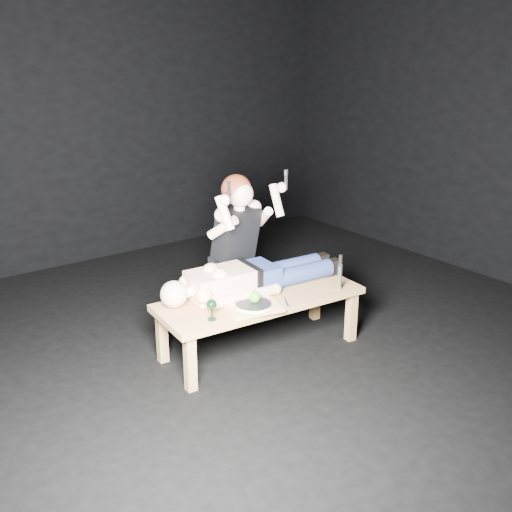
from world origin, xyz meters
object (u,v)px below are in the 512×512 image
object	(u,v)px
kneeling_woman	(229,250)
carving_knife	(340,272)
lying_man	(255,273)
serving_tray	(253,307)
goblet	(212,310)
table	(260,323)

from	to	relation	value
kneeling_woman	carving_knife	xyz separation A→B (m)	(0.49, -0.77, -0.07)
lying_man	serving_tray	xyz separation A→B (m)	(-0.24, -0.30, -0.11)
goblet	carving_knife	xyz separation A→B (m)	(1.07, -0.13, 0.07)
serving_tray	carving_knife	size ratio (longest dim) A/B	1.34
kneeling_woman	carving_knife	world-z (taller)	kneeling_woman
lying_man	carving_knife	bearing A→B (deg)	-34.32
lying_man	carving_knife	distance (m)	0.64
kneeling_woman	serving_tray	world-z (taller)	kneeling_woman
table	carving_knife	size ratio (longest dim) A/B	5.53
table	kneeling_woman	distance (m)	0.67
lying_man	kneeling_woman	distance (m)	0.37
lying_man	goblet	distance (m)	0.63
table	goblet	xyz separation A→B (m)	(-0.51, -0.14, 0.30)
kneeling_woman	goblet	xyz separation A→B (m)	(-0.58, -0.64, -0.14)
lying_man	table	bearing A→B (deg)	-107.38
kneeling_woman	serving_tray	size ratio (longest dim) A/B	3.53
kneeling_woman	serving_tray	bearing A→B (deg)	-117.46
goblet	lying_man	bearing A→B (deg)	25.80
table	serving_tray	xyz separation A→B (m)	(-0.18, -0.16, 0.24)
kneeling_woman	goblet	bearing A→B (deg)	-139.19
lying_man	kneeling_woman	xyz separation A→B (m)	(0.01, 0.36, 0.09)
kneeling_woman	goblet	world-z (taller)	kneeling_woman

